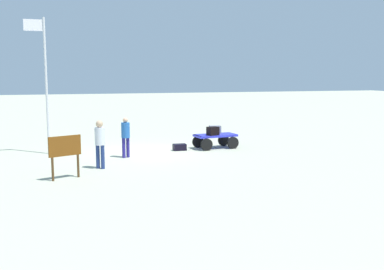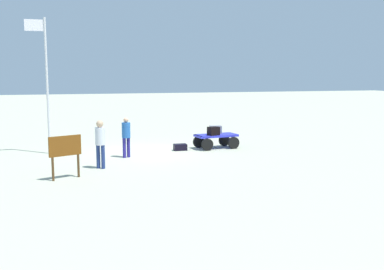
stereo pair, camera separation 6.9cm
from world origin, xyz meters
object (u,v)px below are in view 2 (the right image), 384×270
(luggage_cart, at_px, (216,139))
(suitcase_olive, at_px, (216,130))
(worker_trailing, at_px, (100,140))
(flagpole, at_px, (45,77))
(suitcase_grey, at_px, (180,147))
(signboard, at_px, (65,150))
(suitcase_maroon, at_px, (214,131))
(worker_lead, at_px, (126,134))

(luggage_cart, bearing_deg, suitcase_olive, -109.46)
(worker_trailing, relative_size, flagpole, 0.31)
(suitcase_grey, xyz_separation_m, signboard, (5.09, 4.33, 0.83))
(suitcase_maroon, height_order, flagpole, flagpole)
(suitcase_grey, distance_m, worker_lead, 2.92)
(suitcase_olive, xyz_separation_m, worker_trailing, (5.66, 3.33, 0.22))
(signboard, bearing_deg, luggage_cart, -147.07)
(suitcase_grey, bearing_deg, suitcase_olive, -168.95)
(suitcase_maroon, xyz_separation_m, signboard, (6.63, 4.18, 0.13))
(suitcase_grey, height_order, flagpole, flagpole)
(suitcase_maroon, height_order, signboard, signboard)
(worker_trailing, height_order, signboard, worker_trailing)
(worker_trailing, xyz_separation_m, signboard, (1.26, 1.35, -0.09))
(worker_trailing, bearing_deg, flagpole, -63.81)
(suitcase_maroon, distance_m, suitcase_grey, 1.70)
(worker_trailing, bearing_deg, suitcase_grey, -142.17)
(luggage_cart, distance_m, suitcase_olive, 0.48)
(worker_trailing, height_order, flagpole, flagpole)
(flagpole, bearing_deg, suitcase_maroon, 172.08)
(flagpole, bearing_deg, worker_lead, 148.49)
(suitcase_olive, height_order, suitcase_maroon, suitcase_maroon)
(luggage_cart, relative_size, signboard, 1.40)
(signboard, bearing_deg, suitcase_grey, -139.62)
(worker_trailing, relative_size, signboard, 1.23)
(flagpole, bearing_deg, luggage_cart, 174.15)
(suitcase_maroon, bearing_deg, suitcase_olive, -119.58)
(suitcase_grey, distance_m, worker_trailing, 4.94)
(luggage_cart, distance_m, signboard, 8.15)
(suitcase_grey, relative_size, worker_trailing, 0.33)
(luggage_cart, xyz_separation_m, signboard, (6.83, 4.42, 0.52))
(worker_lead, relative_size, worker_trailing, 0.94)
(suitcase_grey, height_order, worker_trailing, worker_trailing)
(luggage_cart, relative_size, worker_trailing, 1.13)
(worker_lead, bearing_deg, luggage_cart, -165.19)
(flagpole, bearing_deg, suitcase_grey, 171.47)
(suitcase_grey, distance_m, signboard, 6.74)
(suitcase_maroon, height_order, worker_lead, worker_lead)
(worker_lead, bearing_deg, suitcase_olive, -162.32)
(luggage_cart, bearing_deg, signboard, 32.93)
(suitcase_olive, xyz_separation_m, signboard, (6.92, 4.69, 0.14))
(suitcase_olive, bearing_deg, luggage_cart, 70.54)
(worker_lead, bearing_deg, signboard, 52.73)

